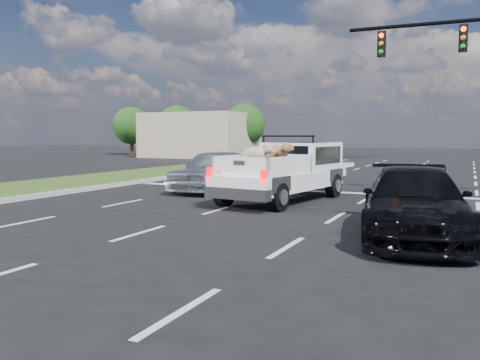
# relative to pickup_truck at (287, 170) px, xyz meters

# --- Properties ---
(ground) EXTENTS (160.00, 160.00, 0.00)m
(ground) POSITION_rel_pickup_truck_xyz_m (0.63, -6.88, -1.02)
(ground) COLOR black
(ground) RESTS_ON ground
(road_markings) EXTENTS (17.75, 60.00, 0.01)m
(road_markings) POSITION_rel_pickup_truck_xyz_m (0.63, -0.32, -1.02)
(road_markings) COLOR silver
(road_markings) RESTS_ON ground
(grass_median_left) EXTENTS (5.00, 60.00, 0.10)m
(grass_median_left) POSITION_rel_pickup_truck_xyz_m (-10.87, -0.88, -0.97)
(grass_median_left) COLOR #2A4415
(grass_median_left) RESTS_ON ground
(curb_left) EXTENTS (0.15, 60.00, 0.14)m
(curb_left) POSITION_rel_pickup_truck_xyz_m (-8.42, -0.88, -0.95)
(curb_left) COLOR #A59E97
(curb_left) RESTS_ON ground
(building_left) EXTENTS (10.00, 8.00, 4.40)m
(building_left) POSITION_rel_pickup_truck_xyz_m (-19.37, 29.12, 1.18)
(building_left) COLOR tan
(building_left) RESTS_ON ground
(tree_far_a) EXTENTS (4.20, 4.20, 5.40)m
(tree_far_a) POSITION_rel_pickup_truck_xyz_m (-29.37, 31.12, 2.26)
(tree_far_a) COLOR #332114
(tree_far_a) RESTS_ON ground
(tree_far_b) EXTENTS (4.20, 4.20, 5.40)m
(tree_far_b) POSITION_rel_pickup_truck_xyz_m (-23.37, 31.12, 2.26)
(tree_far_b) COLOR #332114
(tree_far_b) RESTS_ON ground
(tree_far_c) EXTENTS (4.20, 4.20, 5.40)m
(tree_far_c) POSITION_rel_pickup_truck_xyz_m (-15.37, 31.12, 2.26)
(tree_far_c) COLOR #332114
(tree_far_c) RESTS_ON ground
(pickup_truck) EXTENTS (2.97, 6.12, 2.20)m
(pickup_truck) POSITION_rel_pickup_truck_xyz_m (0.00, 0.00, 0.00)
(pickup_truck) COLOR black
(pickup_truck) RESTS_ON ground
(silver_sedan) EXTENTS (2.09, 4.93, 1.66)m
(silver_sedan) POSITION_rel_pickup_truck_xyz_m (-3.58, 1.59, -0.19)
(silver_sedan) COLOR silver
(silver_sedan) RESTS_ON ground
(black_coupe) EXTENTS (2.93, 5.48, 1.51)m
(black_coupe) POSITION_rel_pickup_truck_xyz_m (4.55, -4.85, -0.27)
(black_coupe) COLOR black
(black_coupe) RESTS_ON ground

